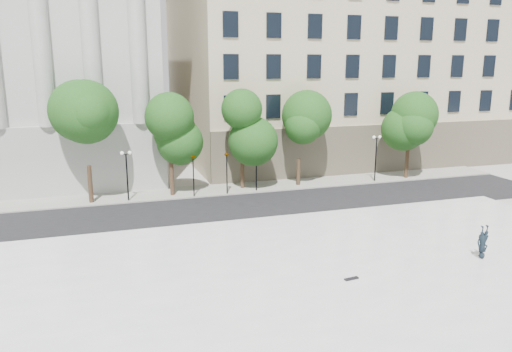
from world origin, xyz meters
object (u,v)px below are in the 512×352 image
Objects in this scene: traffic_light_east at (227,152)px; skateboard at (351,279)px; traffic_light_west at (193,153)px; person_lying at (482,254)px.

traffic_light_east reaches higher than skateboard.
traffic_light_west reaches higher than skateboard.
traffic_light_east is at bearing 0.00° from traffic_light_west.
traffic_light_east is 5.42× the size of skateboard.
skateboard is at bearing -85.58° from traffic_light_east.
traffic_light_west is 5.54× the size of skateboard.
skateboard is (4.36, -19.42, -3.28)m from traffic_light_west.
traffic_light_west is at bearing 124.49° from person_lying.
person_lying reaches higher than skateboard.
traffic_light_east is 2.22× the size of person_lying.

